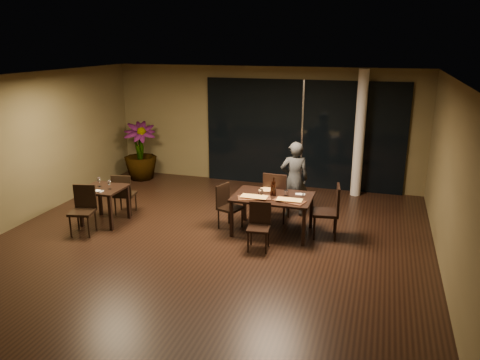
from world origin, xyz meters
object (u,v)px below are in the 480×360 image
chair_main_right (331,209)px  chair_side_far (124,192)px  main_table (273,200)px  bottle_a (272,188)px  diner (294,179)px  chair_main_near (259,223)px  chair_side_near (83,207)px  bottle_b (275,189)px  chair_main_left (227,204)px  bottle_c (274,186)px  side_table (104,194)px  potted_plant (140,151)px  chair_main_far (276,194)px

chair_main_right → chair_side_far: chair_main_right is taller
main_table → chair_main_right: (1.10, 0.10, -0.10)m
bottle_a → diner: bearing=76.3°
chair_main_near → chair_side_near: bearing=179.0°
main_table → bottle_a: (-0.02, 0.03, 0.21)m
bottle_b → bottle_a: bearing=170.2°
chair_main_left → bottle_c: bearing=-62.8°
side_table → potted_plant: (-0.84, 3.05, 0.14)m
side_table → chair_main_left: chair_main_left is taller
potted_plant → diner: bearing=-18.8°
chair_main_right → chair_side_far: size_ratio=1.14×
side_table → diner: 3.94m
chair_main_left → chair_side_near: chair_side_near is taller
chair_main_far → chair_side_near: 3.81m
bottle_c → chair_main_left: bearing=-172.1°
bottle_b → side_table: bearing=-171.3°
chair_side_far → bottle_b: size_ratio=3.22×
chair_side_far → bottle_a: bearing=169.0°
chair_main_far → potted_plant: (-4.18, 1.96, 0.18)m
main_table → chair_side_far: size_ratio=1.66×
chair_main_left → chair_side_far: chair_side_far is taller
chair_side_near → diner: 4.28m
potted_plant → bottle_c: potted_plant is taller
bottle_b → bottle_c: (-0.04, 0.09, 0.03)m
bottle_c → chair_main_near: bearing=-93.3°
main_table → diner: 1.06m
chair_main_far → chair_main_near: chair_main_far is taller
chair_main_right → bottle_a: (-1.12, -0.07, 0.31)m
main_table → bottle_c: 0.27m
chair_main_far → bottle_b: size_ratio=3.75×
bottle_a → bottle_b: bearing=-9.8°
bottle_a → bottle_b: (0.05, -0.01, 0.00)m
chair_main_near → chair_main_right: bearing=30.5°
side_table → diner: size_ratio=0.50×
main_table → chair_side_near: chair_side_near is taller
chair_main_near → potted_plant: (-4.18, 3.32, 0.29)m
bottle_a → side_table: bearing=-171.0°
potted_plant → bottle_b: size_ratio=5.46×
chair_main_left → diner: size_ratio=0.55×
diner → potted_plant: size_ratio=1.06×
chair_main_far → side_table: bearing=21.2°
chair_main_right → potted_plant: (-5.34, 2.46, 0.19)m
chair_main_far → diner: size_ratio=0.65×
chair_side_far → potted_plant: size_ratio=0.59×
chair_side_near → potted_plant: potted_plant is taller
potted_plant → bottle_a: size_ratio=5.53×
side_table → chair_main_near: (3.34, -0.26, -0.15)m
bottle_c → chair_main_far: bearing=96.0°
chair_side_near → bottle_a: size_ratio=3.40×
chair_main_near → chair_side_far: chair_side_far is taller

